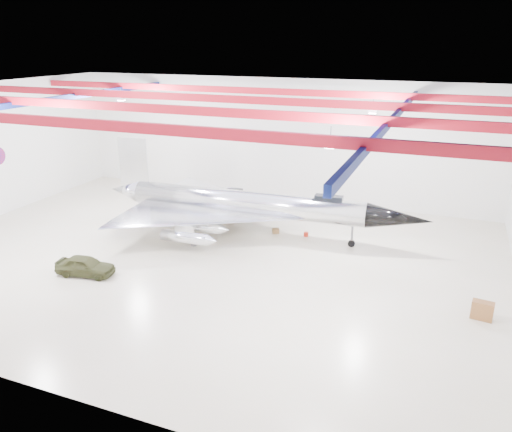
% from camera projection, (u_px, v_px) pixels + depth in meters
% --- Properties ---
extents(floor, '(40.00, 40.00, 0.00)m').
position_uv_depth(floor, '(202.00, 256.00, 34.54)').
color(floor, beige).
rests_on(floor, ground).
extents(wall_back, '(40.00, 0.00, 40.00)m').
position_uv_depth(wall_back, '(275.00, 139.00, 45.85)').
color(wall_back, silver).
rests_on(wall_back, floor).
extents(ceiling, '(40.00, 40.00, 0.00)m').
position_uv_depth(ceiling, '(196.00, 94.00, 30.86)').
color(ceiling, '#0A0F38').
rests_on(ceiling, wall_back).
extents(ceiling_structure, '(39.50, 29.50, 1.08)m').
position_uv_depth(ceiling_structure, '(196.00, 105.00, 31.09)').
color(ceiling_structure, maroon).
rests_on(ceiling_structure, ceiling).
extents(jet_aircraft, '(25.32, 15.20, 6.90)m').
position_uv_depth(jet_aircraft, '(245.00, 206.00, 37.78)').
color(jet_aircraft, silver).
rests_on(jet_aircraft, floor).
extents(jeep, '(3.94, 2.13, 1.27)m').
position_uv_depth(jeep, '(85.00, 266.00, 31.58)').
color(jeep, '#373A1D').
rests_on(jeep, floor).
extents(desk, '(1.17, 0.70, 1.02)m').
position_uv_depth(desk, '(482.00, 310.00, 26.62)').
color(desk, brown).
rests_on(desk, floor).
extents(crate_ply, '(0.64, 0.59, 0.36)m').
position_uv_depth(crate_ply, '(140.00, 223.00, 40.21)').
color(crate_ply, olive).
rests_on(crate_ply, floor).
extents(toolbox_red, '(0.53, 0.44, 0.35)m').
position_uv_depth(toolbox_red, '(231.00, 220.00, 40.95)').
color(toolbox_red, '#AA2111').
rests_on(toolbox_red, floor).
extents(engine_drum, '(0.52, 0.52, 0.39)m').
position_uv_depth(engine_drum, '(194.00, 243.00, 36.24)').
color(engine_drum, '#59595B').
rests_on(engine_drum, floor).
extents(parts_bin, '(0.66, 0.61, 0.37)m').
position_uv_depth(parts_bin, '(276.00, 231.00, 38.60)').
color(parts_bin, olive).
rests_on(parts_bin, floor).
extents(crate_small, '(0.47, 0.43, 0.27)m').
position_uv_depth(crate_small, '(157.00, 208.00, 44.07)').
color(crate_small, '#59595B').
rests_on(crate_small, floor).
extents(tool_chest, '(0.43, 0.43, 0.32)m').
position_uv_depth(tool_chest, '(306.00, 234.00, 37.97)').
color(tool_chest, '#AA2111').
rests_on(tool_chest, floor).
extents(oil_barrel, '(0.65, 0.57, 0.39)m').
position_uv_depth(oil_barrel, '(196.00, 224.00, 40.01)').
color(oil_barrel, olive).
rests_on(oil_barrel, floor).
extents(spares_box, '(0.45, 0.45, 0.34)m').
position_uv_depth(spares_box, '(269.00, 209.00, 43.67)').
color(spares_box, '#59595B').
rests_on(spares_box, floor).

